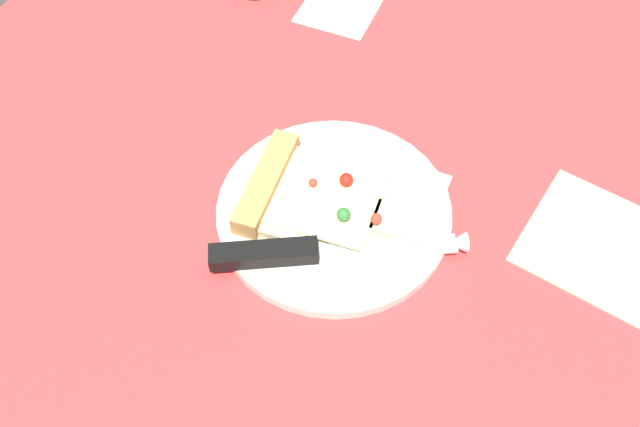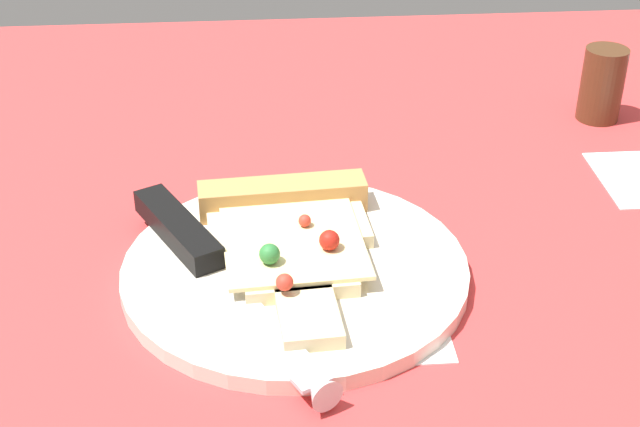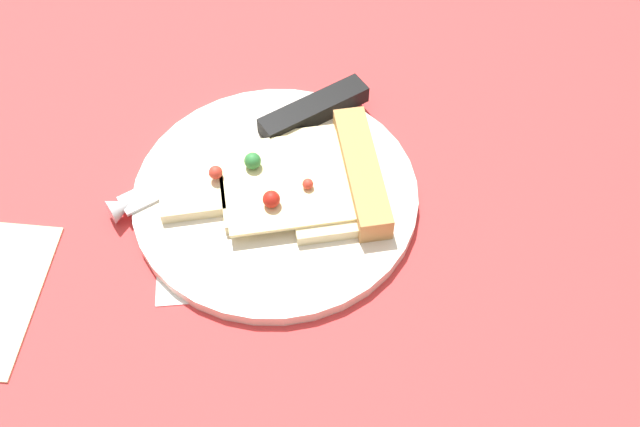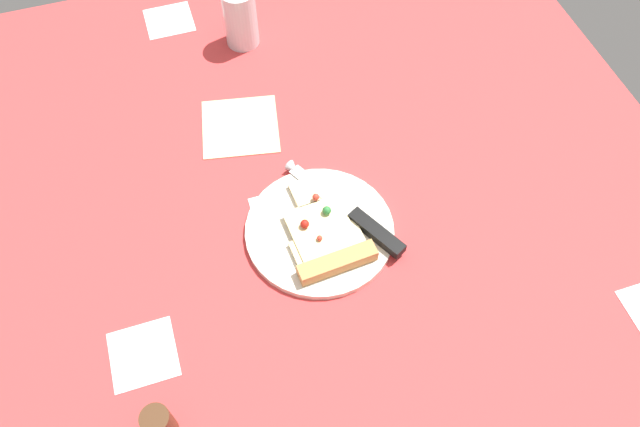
{
  "view_description": "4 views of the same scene",
  "coord_description": "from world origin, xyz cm",
  "px_view_note": "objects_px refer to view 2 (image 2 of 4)",
  "views": [
    {
      "loc": [
        5.47,
        -33.61,
        56.42
      ],
      "look_at": [
        -8.96,
        0.57,
        3.76
      ],
      "focal_mm": 39.32,
      "sensor_mm": 36.0,
      "label": 1
    },
    {
      "loc": [
        41.5,
        1.16,
        35.86
      ],
      "look_at": [
        -10.27,
        5.21,
        3.97
      ],
      "focal_mm": 51.88,
      "sensor_mm": 36.0,
      "label": 2
    },
    {
      "loc": [
        -9.04,
        40.08,
        49.21
      ],
      "look_at": [
        -11.96,
        7.0,
        2.62
      ],
      "focal_mm": 42.27,
      "sensor_mm": 36.0,
      "label": 3
    },
    {
      "loc": [
        -55.84,
        18.53,
        83.02
      ],
      "look_at": [
        -7.26,
        2.9,
        3.06
      ],
      "focal_mm": 35.04,
      "sensor_mm": 36.0,
      "label": 4
    }
  ],
  "objects_px": {
    "plate": "(295,271)",
    "pizza_slice": "(290,233)",
    "knife": "(208,262)",
    "pepper_shaker": "(602,84)"
  },
  "relations": [
    {
      "from": "knife",
      "to": "pepper_shaker",
      "type": "bearing_deg",
      "value": -174.2
    },
    {
      "from": "plate",
      "to": "knife",
      "type": "relative_size",
      "value": 1.03
    },
    {
      "from": "plate",
      "to": "pizza_slice",
      "type": "bearing_deg",
      "value": -175.84
    },
    {
      "from": "pizza_slice",
      "to": "pepper_shaker",
      "type": "distance_m",
      "value": 0.35
    },
    {
      "from": "pizza_slice",
      "to": "knife",
      "type": "height_order",
      "value": "pizza_slice"
    },
    {
      "from": "plate",
      "to": "knife",
      "type": "distance_m",
      "value": 0.06
    },
    {
      "from": "plate",
      "to": "pepper_shaker",
      "type": "height_order",
      "value": "pepper_shaker"
    },
    {
      "from": "knife",
      "to": "plate",
      "type": "bearing_deg",
      "value": 154.8
    },
    {
      "from": "knife",
      "to": "pepper_shaker",
      "type": "relative_size",
      "value": 3.39
    },
    {
      "from": "pizza_slice",
      "to": "pepper_shaker",
      "type": "xyz_separation_m",
      "value": [
        -0.2,
        0.28,
        0.01
      ]
    }
  ]
}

